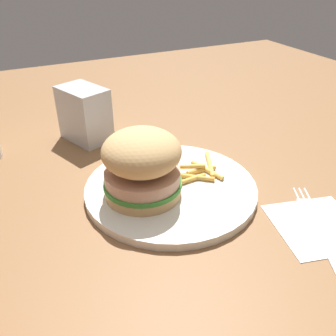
{
  "coord_description": "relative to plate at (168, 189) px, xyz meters",
  "views": [
    {
      "loc": [
        -0.2,
        -0.37,
        0.31
      ],
      "look_at": [
        -0.0,
        0.03,
        0.04
      ],
      "focal_mm": 38.79,
      "sensor_mm": 36.0,
      "label": 1
    }
  ],
  "objects": [
    {
      "name": "plate",
      "position": [
        0.0,
        0.0,
        0.0
      ],
      "size": [
        0.25,
        0.25,
        0.01
      ],
      "primitive_type": "cylinder",
      "color": "silver",
      "rests_on": "ground_plane"
    },
    {
      "name": "fries_pile",
      "position": [
        0.06,
        0.01,
        0.01
      ],
      "size": [
        0.09,
        0.08,
        0.01
      ],
      "color": "#E5B251",
      "rests_on": "plate"
    },
    {
      "name": "ground_plane",
      "position": [
        0.0,
        -0.03,
        -0.01
      ],
      "size": [
        1.6,
        1.6,
        0.0
      ],
      "primitive_type": "plane",
      "color": "brown"
    },
    {
      "name": "sandwich",
      "position": [
        -0.04,
        -0.0,
        0.05
      ],
      "size": [
        0.11,
        0.11,
        0.1
      ],
      "color": "tan",
      "rests_on": "plate"
    },
    {
      "name": "napkin",
      "position": [
        0.14,
        -0.15,
        -0.01
      ],
      "size": [
        0.13,
        0.13,
        0.0
      ],
      "primitive_type": "cube",
      "rotation": [
        0.0,
        0.0,
        -0.24
      ],
      "color": "white",
      "rests_on": "ground_plane"
    },
    {
      "name": "napkin_dispenser",
      "position": [
        -0.06,
        0.23,
        0.04
      ],
      "size": [
        0.09,
        0.11,
        0.1
      ],
      "primitive_type": "cube",
      "rotation": [
        0.0,
        0.0,
        1.94
      ],
      "color": "#B7BABF",
      "rests_on": "ground_plane"
    },
    {
      "name": "fork",
      "position": [
        0.14,
        -0.15,
        -0.0
      ],
      "size": [
        0.09,
        0.16,
        0.0
      ],
      "color": "silver",
      "rests_on": "napkin"
    }
  ]
}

